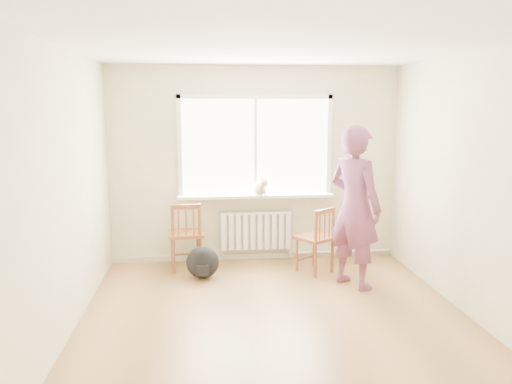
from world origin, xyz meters
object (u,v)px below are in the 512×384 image
object	(u,v)px
person	(355,207)
backpack	(203,262)
chair_left	(186,236)
chair_right	(318,240)
cat	(261,188)

from	to	relation	value
person	backpack	world-z (taller)	person
chair_left	chair_right	size ratio (longest dim) A/B	1.05
chair_right	backpack	distance (m)	1.51
person	backpack	xyz separation A→B (m)	(-1.81, 0.44, -0.76)
person	backpack	bearing A→B (deg)	41.71
chair_right	backpack	size ratio (longest dim) A/B	2.11
person	cat	world-z (taller)	person
person	backpack	size ratio (longest dim) A/B	4.70
chair_right	chair_left	bearing A→B (deg)	-43.76
chair_right	person	size ratio (longest dim) A/B	0.45
chair_left	backpack	world-z (taller)	chair_left
chair_right	cat	distance (m)	1.05
chair_right	cat	bearing A→B (deg)	-70.54
chair_left	cat	world-z (taller)	cat
chair_right	backpack	world-z (taller)	chair_right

